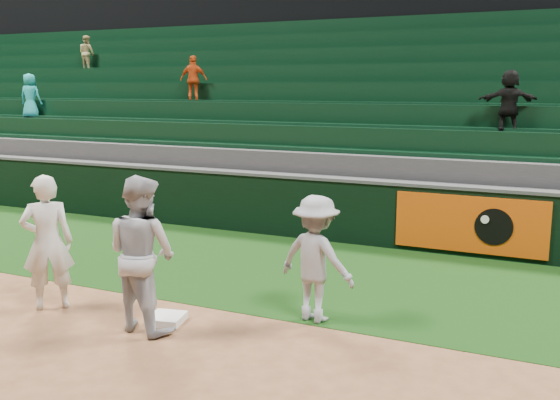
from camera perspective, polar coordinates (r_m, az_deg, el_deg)
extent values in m
plane|color=brown|center=(8.06, -10.94, -11.53)|extent=(70.00, 70.00, 0.00)
cube|color=black|center=(10.49, -1.33, -6.10)|extent=(36.00, 4.20, 0.01)
cube|color=black|center=(24.09, 14.62, 17.27)|extent=(40.00, 12.00, 12.00)
cube|color=white|center=(8.25, -10.32, -10.63)|extent=(0.50, 0.50, 0.10)
imported|color=silver|center=(8.92, -20.50, -3.66)|extent=(0.79, 0.78, 1.84)
imported|color=#A7A9B2|center=(7.82, -12.52, -4.80)|extent=(1.06, 0.90, 1.93)
imported|color=#9497A1|center=(7.96, 3.31, -5.38)|extent=(1.15, 0.81, 1.63)
cube|color=black|center=(12.31, 3.16, -0.78)|extent=(36.00, 0.35, 1.20)
cube|color=#D84C0A|center=(11.39, 16.98, -2.14)|extent=(2.60, 0.05, 1.00)
cylinder|color=black|center=(11.32, 18.96, -2.34)|extent=(0.64, 0.02, 0.64)
cylinder|color=white|center=(11.29, 18.23, -1.70)|extent=(0.14, 0.02, 0.14)
cube|color=#424244|center=(12.20, 3.19, 2.07)|extent=(36.00, 0.40, 0.06)
cube|color=#333235|center=(12.94, 4.35, 0.76)|extent=(36.00, 0.85, 1.65)
cube|color=black|center=(13.04, 4.81, 5.60)|extent=(36.00, 0.14, 0.50)
cube|color=black|center=(12.90, 4.54, 4.61)|extent=(36.00, 0.45, 0.08)
cube|color=#333235|center=(13.69, 5.61, 2.23)|extent=(36.00, 0.85, 2.10)
cube|color=black|center=(13.81, 6.06, 7.71)|extent=(36.00, 0.14, 0.50)
cube|color=black|center=(13.66, 5.81, 6.81)|extent=(36.00, 0.45, 0.08)
cube|color=#333235|center=(14.46, 6.74, 3.54)|extent=(36.00, 0.85, 2.55)
cube|color=black|center=(14.60, 7.18, 9.60)|extent=(36.00, 0.14, 0.50)
cube|color=black|center=(14.45, 6.95, 8.76)|extent=(36.00, 0.45, 0.08)
cube|color=#333235|center=(15.24, 7.75, 4.72)|extent=(36.00, 0.85, 3.00)
cube|color=black|center=(15.42, 8.20, 11.29)|extent=(36.00, 0.14, 0.50)
cube|color=black|center=(15.25, 7.99, 10.51)|extent=(36.00, 0.45, 0.08)
cube|color=#333235|center=(16.04, 8.67, 5.78)|extent=(36.00, 0.85, 3.45)
cube|color=black|center=(16.25, 9.12, 12.80)|extent=(36.00, 0.14, 0.50)
cube|color=black|center=(16.08, 8.93, 12.08)|extent=(36.00, 0.45, 0.08)
cube|color=#333235|center=(16.84, 9.50, 6.74)|extent=(36.00, 0.85, 3.90)
cube|color=black|center=(17.09, 9.96, 14.16)|extent=(36.00, 0.14, 0.50)
cube|color=black|center=(16.91, 9.79, 13.50)|extent=(36.00, 0.45, 0.08)
cube|color=#333235|center=(17.64, 10.26, 7.61)|extent=(36.00, 0.85, 4.35)
cube|color=black|center=(17.94, 10.74, 15.39)|extent=(36.00, 0.14, 0.50)
cube|color=black|center=(17.76, 10.57, 14.77)|extent=(36.00, 0.45, 0.08)
imported|color=teal|center=(18.49, -21.86, 8.81)|extent=(0.66, 0.50, 1.21)
imported|color=#C44112|center=(16.15, -7.90, 10.87)|extent=(0.74, 0.45, 1.19)
imported|color=black|center=(12.81, 20.20, 8.48)|extent=(1.16, 0.70, 1.19)
imported|color=tan|center=(20.50, -17.25, 12.72)|extent=(0.56, 0.46, 1.05)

